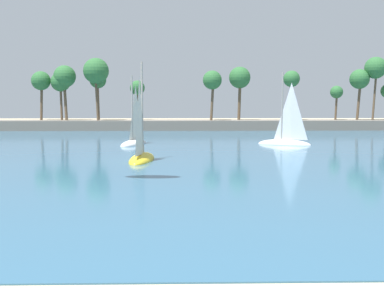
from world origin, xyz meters
TOP-DOWN VIEW (x-y plane):
  - sea at (0.00, 65.45)m, footprint 220.00×111.01m
  - palm_headland at (-1.70, 80.95)m, footprint 107.75×6.40m
  - sailboat_near_shore at (-4.43, 53.83)m, footprint 3.84×6.55m
  - sailboat_mid_bay at (14.24, 53.29)m, footprint 6.76×4.42m
  - sailboat_toward_headland at (-2.22, 38.70)m, footprint 2.73×6.84m

SIDE VIEW (x-z plane):
  - sea at x=0.00m, z-range 0.00..0.06m
  - sailboat_near_shore at x=-4.43m, z-range -3.67..5.43m
  - sailboat_mid_bay at x=14.24m, z-range -3.82..5.64m
  - sailboat_toward_headland at x=-2.22m, z-range -3.90..5.76m
  - palm_headland at x=-1.70m, z-range -2.54..10.63m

